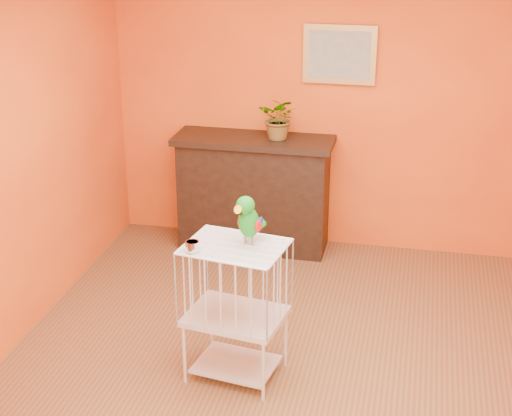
# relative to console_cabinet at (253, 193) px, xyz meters

# --- Properties ---
(ground) EXTENTS (4.50, 4.50, 0.00)m
(ground) POSITION_rel_console_cabinet_xyz_m (0.70, -2.01, -0.52)
(ground) COLOR brown
(ground) RESTS_ON ground
(room_shell) EXTENTS (4.50, 4.50, 4.50)m
(room_shell) POSITION_rel_console_cabinet_xyz_m (0.70, -2.01, 1.06)
(room_shell) COLOR orange
(room_shell) RESTS_ON ground
(console_cabinet) EXTENTS (1.40, 0.50, 1.04)m
(console_cabinet) POSITION_rel_console_cabinet_xyz_m (0.00, 0.00, 0.00)
(console_cabinet) COLOR black
(console_cabinet) RESTS_ON ground
(potted_plant) EXTENTS (0.39, 0.42, 0.29)m
(potted_plant) POSITION_rel_console_cabinet_xyz_m (0.23, -0.01, 0.66)
(potted_plant) COLOR #26722D
(potted_plant) RESTS_ON console_cabinet
(framed_picture) EXTENTS (0.62, 0.04, 0.50)m
(framed_picture) POSITION_rel_console_cabinet_xyz_m (0.70, 0.21, 1.23)
(framed_picture) COLOR #A57A3A
(framed_picture) RESTS_ON room_shell
(birdcage) EXTENTS (0.68, 0.57, 0.95)m
(birdcage) POSITION_rel_console_cabinet_xyz_m (0.33, -2.04, -0.03)
(birdcage) COLOR beige
(birdcage) RESTS_ON ground
(feed_cup) EXTENTS (0.09, 0.09, 0.06)m
(feed_cup) POSITION_rel_console_cabinet_xyz_m (0.10, -2.18, 0.47)
(feed_cup) COLOR silver
(feed_cup) RESTS_ON birdcage
(parrot) EXTENTS (0.19, 0.30, 0.33)m
(parrot) POSITION_rel_console_cabinet_xyz_m (0.41, -1.99, 0.60)
(parrot) COLOR #59544C
(parrot) RESTS_ON birdcage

